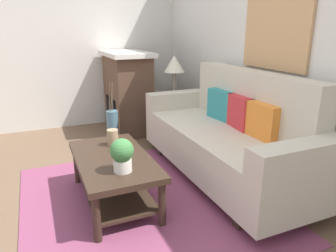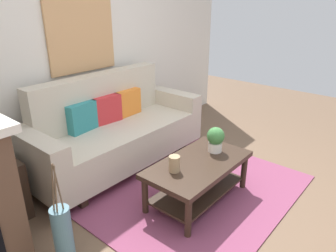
{
  "view_description": "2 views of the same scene",
  "coord_description": "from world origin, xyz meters",
  "px_view_note": "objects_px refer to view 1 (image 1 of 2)",
  "views": [
    {
      "loc": [
        2.33,
        -0.28,
        1.48
      ],
      "look_at": [
        -0.21,
        0.82,
        0.61
      ],
      "focal_mm": 33.37,
      "sensor_mm": 36.0,
      "label": 1
    },
    {
      "loc": [
        -2.33,
        -1.24,
        1.9
      ],
      "look_at": [
        -0.05,
        0.69,
        0.68
      ],
      "focal_mm": 33.62,
      "sensor_mm": 36.0,
      "label": 2
    }
  ],
  "objects_px": {
    "potted_plant_tabletop": "(122,154)",
    "floor_vase": "(113,129)",
    "framed_painting": "(276,24)",
    "throw_pillow_orange": "(263,121)",
    "side_table": "(174,117)",
    "fireplace": "(127,92)",
    "throw_pillow_teal": "(222,105)",
    "couch": "(228,137)",
    "throw_pillow_crimson": "(240,112)",
    "coffee_table": "(114,169)",
    "tabletop_vase": "(113,137)",
    "table_lamp": "(174,66)"
  },
  "relations": [
    {
      "from": "throw_pillow_orange",
      "to": "fireplace",
      "type": "relative_size",
      "value": 0.31
    },
    {
      "from": "side_table",
      "to": "fireplace",
      "type": "height_order",
      "value": "fireplace"
    },
    {
      "from": "throw_pillow_orange",
      "to": "potted_plant_tabletop",
      "type": "height_order",
      "value": "throw_pillow_orange"
    },
    {
      "from": "throw_pillow_crimson",
      "to": "throw_pillow_orange",
      "type": "height_order",
      "value": "same"
    },
    {
      "from": "throw_pillow_teal",
      "to": "throw_pillow_crimson",
      "type": "relative_size",
      "value": 1.0
    },
    {
      "from": "throw_pillow_teal",
      "to": "throw_pillow_orange",
      "type": "relative_size",
      "value": 1.0
    },
    {
      "from": "throw_pillow_teal",
      "to": "framed_painting",
      "type": "height_order",
      "value": "framed_painting"
    },
    {
      "from": "throw_pillow_teal",
      "to": "throw_pillow_orange",
      "type": "height_order",
      "value": "same"
    },
    {
      "from": "throw_pillow_orange",
      "to": "framed_painting",
      "type": "xyz_separation_m",
      "value": [
        -0.34,
        0.34,
        0.83
      ]
    },
    {
      "from": "couch",
      "to": "framed_painting",
      "type": "bearing_deg",
      "value": 90.0
    },
    {
      "from": "throw_pillow_orange",
      "to": "tabletop_vase",
      "type": "height_order",
      "value": "throw_pillow_orange"
    },
    {
      "from": "couch",
      "to": "floor_vase",
      "type": "height_order",
      "value": "couch"
    },
    {
      "from": "throw_pillow_crimson",
      "to": "fireplace",
      "type": "height_order",
      "value": "fireplace"
    },
    {
      "from": "coffee_table",
      "to": "side_table",
      "type": "height_order",
      "value": "side_table"
    },
    {
      "from": "fireplace",
      "to": "side_table",
      "type": "bearing_deg",
      "value": 45.35
    },
    {
      "from": "floor_vase",
      "to": "couch",
      "type": "bearing_deg",
      "value": 34.16
    },
    {
      "from": "side_table",
      "to": "floor_vase",
      "type": "xyz_separation_m",
      "value": [
        0.11,
        -0.9,
        -0.04
      ]
    },
    {
      "from": "coffee_table",
      "to": "tabletop_vase",
      "type": "height_order",
      "value": "tabletop_vase"
    },
    {
      "from": "throw_pillow_orange",
      "to": "side_table",
      "type": "xyz_separation_m",
      "value": [
        -1.72,
        -0.09,
        -0.4
      ]
    },
    {
      "from": "side_table",
      "to": "fireplace",
      "type": "relative_size",
      "value": 0.48
    },
    {
      "from": "tabletop_vase",
      "to": "side_table",
      "type": "relative_size",
      "value": 0.27
    },
    {
      "from": "throw_pillow_crimson",
      "to": "table_lamp",
      "type": "distance_m",
      "value": 1.43
    },
    {
      "from": "couch",
      "to": "table_lamp",
      "type": "distance_m",
      "value": 1.5
    },
    {
      "from": "table_lamp",
      "to": "floor_vase",
      "type": "distance_m",
      "value": 1.18
    },
    {
      "from": "throw_pillow_teal",
      "to": "potted_plant_tabletop",
      "type": "height_order",
      "value": "throw_pillow_teal"
    },
    {
      "from": "throw_pillow_crimson",
      "to": "fireplace",
      "type": "distance_m",
      "value": 2.0
    },
    {
      "from": "table_lamp",
      "to": "throw_pillow_orange",
      "type": "bearing_deg",
      "value": 2.96
    },
    {
      "from": "throw_pillow_orange",
      "to": "potted_plant_tabletop",
      "type": "relative_size",
      "value": 1.37
    },
    {
      "from": "potted_plant_tabletop",
      "to": "floor_vase",
      "type": "height_order",
      "value": "potted_plant_tabletop"
    },
    {
      "from": "throw_pillow_crimson",
      "to": "floor_vase",
      "type": "relative_size",
      "value": 0.74
    },
    {
      "from": "potted_plant_tabletop",
      "to": "framed_painting",
      "type": "height_order",
      "value": "framed_painting"
    },
    {
      "from": "throw_pillow_crimson",
      "to": "potted_plant_tabletop",
      "type": "height_order",
      "value": "throw_pillow_crimson"
    },
    {
      "from": "potted_plant_tabletop",
      "to": "framed_painting",
      "type": "relative_size",
      "value": 0.3
    },
    {
      "from": "throw_pillow_orange",
      "to": "coffee_table",
      "type": "bearing_deg",
      "value": -103.24
    },
    {
      "from": "throw_pillow_teal",
      "to": "side_table",
      "type": "height_order",
      "value": "throw_pillow_teal"
    },
    {
      "from": "tabletop_vase",
      "to": "floor_vase",
      "type": "distance_m",
      "value": 1.09
    },
    {
      "from": "couch",
      "to": "throw_pillow_teal",
      "type": "relative_size",
      "value": 6.04
    },
    {
      "from": "couch",
      "to": "tabletop_vase",
      "type": "bearing_deg",
      "value": -102.73
    },
    {
      "from": "throw_pillow_orange",
      "to": "side_table",
      "type": "distance_m",
      "value": 1.77
    },
    {
      "from": "coffee_table",
      "to": "fireplace",
      "type": "bearing_deg",
      "value": 160.1
    },
    {
      "from": "throw_pillow_teal",
      "to": "fireplace",
      "type": "xyz_separation_m",
      "value": [
        -1.56,
        -0.61,
        -0.09
      ]
    },
    {
      "from": "coffee_table",
      "to": "side_table",
      "type": "xyz_separation_m",
      "value": [
        -1.42,
        1.22,
        -0.03
      ]
    },
    {
      "from": "throw_pillow_teal",
      "to": "fireplace",
      "type": "relative_size",
      "value": 0.31
    },
    {
      "from": "throw_pillow_teal",
      "to": "fireplace",
      "type": "height_order",
      "value": "fireplace"
    },
    {
      "from": "couch",
      "to": "table_lamp",
      "type": "xyz_separation_m",
      "value": [
        -1.39,
        0.04,
        0.56
      ]
    },
    {
      "from": "side_table",
      "to": "throw_pillow_orange",
      "type": "bearing_deg",
      "value": 2.96
    },
    {
      "from": "potted_plant_tabletop",
      "to": "fireplace",
      "type": "xyz_separation_m",
      "value": [
        -2.23,
        0.69,
        0.02
      ]
    },
    {
      "from": "potted_plant_tabletop",
      "to": "side_table",
      "type": "xyz_separation_m",
      "value": [
        -1.72,
        1.21,
        -0.29
      ]
    },
    {
      "from": "tabletop_vase",
      "to": "side_table",
      "type": "xyz_separation_m",
      "value": [
        -1.14,
        1.14,
        -0.23
      ]
    },
    {
      "from": "throw_pillow_teal",
      "to": "fireplace",
      "type": "bearing_deg",
      "value": -158.76
    }
  ]
}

